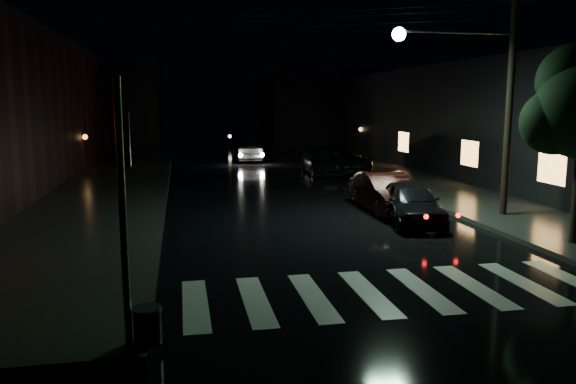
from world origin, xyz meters
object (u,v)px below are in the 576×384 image
parked_car_b (386,193)px  parked_car_c (321,162)px  oncoming_car (248,150)px  parked_car_d (339,160)px  parked_car_a (410,203)px

parked_car_b → parked_car_c: bearing=88.0°
parked_car_c → oncoming_car: bearing=114.3°
parked_car_c → parked_car_d: (1.17, 0.37, 0.08)m
parked_car_a → parked_car_c: (0.40, 13.48, -0.05)m
parked_car_a → parked_car_d: (1.57, 13.85, 0.03)m
parked_car_a → parked_car_c: 13.49m
parked_car_c → parked_car_b: bearing=-91.2°
parked_car_b → parked_car_c: parked_car_b is taller
parked_car_b → parked_car_c: 11.46m
parked_car_b → parked_car_d: size_ratio=0.83×
parked_car_c → oncoming_car: oncoming_car is taller
parked_car_a → oncoming_car: 21.26m
parked_car_a → oncoming_car: oncoming_car is taller
parked_car_d → parked_car_c: bearing=-169.3°
parked_car_b → oncoming_car: bearing=98.7°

